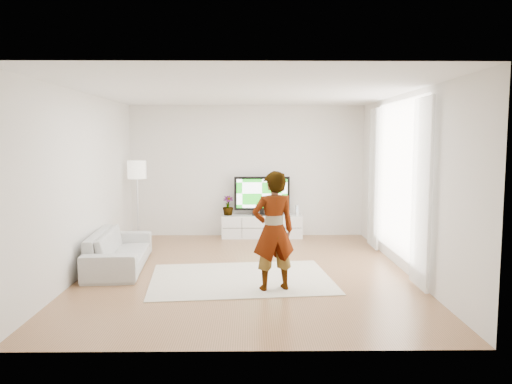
{
  "coord_description": "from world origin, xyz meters",
  "views": [
    {
      "loc": [
        0.07,
        -7.72,
        2.07
      ],
      "look_at": [
        0.16,
        0.4,
        1.22
      ],
      "focal_mm": 35.0,
      "sensor_mm": 36.0,
      "label": 1
    }
  ],
  "objects_px": {
    "rug": "(241,279)",
    "sofa": "(119,250)",
    "television": "(262,194)",
    "floor_lamp": "(137,173)",
    "player": "(273,231)",
    "media_console": "(262,226)"
  },
  "relations": [
    {
      "from": "rug",
      "to": "sofa",
      "type": "distance_m",
      "value": 2.12
    },
    {
      "from": "television",
      "to": "floor_lamp",
      "type": "distance_m",
      "value": 2.62
    },
    {
      "from": "player",
      "to": "floor_lamp",
      "type": "bearing_deg",
      "value": -66.24
    },
    {
      "from": "floor_lamp",
      "to": "player",
      "type": "bearing_deg",
      "value": -51.53
    },
    {
      "from": "sofa",
      "to": "player",
      "type": "bearing_deg",
      "value": -121.51
    },
    {
      "from": "sofa",
      "to": "floor_lamp",
      "type": "distance_m",
      "value": 2.31
    },
    {
      "from": "media_console",
      "to": "television",
      "type": "bearing_deg",
      "value": 90.0
    },
    {
      "from": "rug",
      "to": "player",
      "type": "bearing_deg",
      "value": -50.08
    },
    {
      "from": "television",
      "to": "player",
      "type": "distance_m",
      "value": 3.78
    },
    {
      "from": "media_console",
      "to": "floor_lamp",
      "type": "bearing_deg",
      "value": -168.73
    },
    {
      "from": "television",
      "to": "floor_lamp",
      "type": "xyz_separation_m",
      "value": [
        -2.52,
        -0.53,
        0.48
      ]
    },
    {
      "from": "media_console",
      "to": "rug",
      "type": "relative_size",
      "value": 0.64
    },
    {
      "from": "media_console",
      "to": "floor_lamp",
      "type": "height_order",
      "value": "floor_lamp"
    },
    {
      "from": "media_console",
      "to": "rug",
      "type": "xyz_separation_m",
      "value": [
        -0.39,
        -3.21,
        -0.23
      ]
    },
    {
      "from": "player",
      "to": "sofa",
      "type": "height_order",
      "value": "player"
    },
    {
      "from": "player",
      "to": "sofa",
      "type": "xyz_separation_m",
      "value": [
        -2.44,
        1.23,
        -0.53
      ]
    },
    {
      "from": "sofa",
      "to": "rug",
      "type": "bearing_deg",
      "value": -113.8
    },
    {
      "from": "player",
      "to": "television",
      "type": "bearing_deg",
      "value": -103.7
    },
    {
      "from": "rug",
      "to": "floor_lamp",
      "type": "relative_size",
      "value": 1.61
    },
    {
      "from": "rug",
      "to": "sofa",
      "type": "bearing_deg",
      "value": 160.94
    },
    {
      "from": "rug",
      "to": "sofa",
      "type": "height_order",
      "value": "sofa"
    },
    {
      "from": "rug",
      "to": "sofa",
      "type": "xyz_separation_m",
      "value": [
        -1.98,
        0.69,
        0.29
      ]
    }
  ]
}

